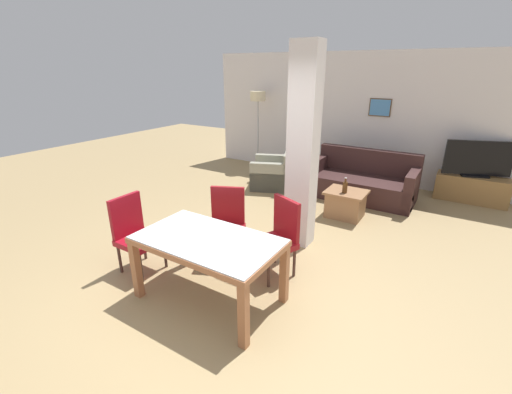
# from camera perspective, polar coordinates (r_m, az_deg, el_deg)

# --- Properties ---
(ground_plane) EXTENTS (18.00, 18.00, 0.00)m
(ground_plane) POSITION_cam_1_polar(r_m,az_deg,el_deg) (3.96, -7.52, -16.31)
(ground_plane) COLOR #9F8559
(back_wall) EXTENTS (7.20, 0.09, 2.70)m
(back_wall) POSITION_cam_1_polar(r_m,az_deg,el_deg) (7.88, 16.84, 12.48)
(back_wall) COLOR silver
(back_wall) RESTS_ON ground_plane
(divider_pillar) EXTENTS (0.36, 0.28, 2.70)m
(divider_pillar) POSITION_cam_1_polar(r_m,az_deg,el_deg) (4.60, 7.82, 7.71)
(divider_pillar) COLOR silver
(divider_pillar) RESTS_ON ground_plane
(dining_table) EXTENTS (1.50, 0.87, 0.74)m
(dining_table) POSITION_cam_1_polar(r_m,az_deg,el_deg) (3.64, -7.95, -9.03)
(dining_table) COLOR #A66642
(dining_table) RESTS_ON ground_plane
(dining_chair_head_left) EXTENTS (0.46, 0.46, 0.95)m
(dining_chair_head_left) POSITION_cam_1_polar(r_m,az_deg,el_deg) (4.43, -19.50, -5.48)
(dining_chair_head_left) COLOR maroon
(dining_chair_head_left) RESTS_ON ground_plane
(dining_chair_far_left) EXTENTS (0.61, 0.61, 0.95)m
(dining_chair_far_left) POSITION_cam_1_polar(r_m,az_deg,el_deg) (4.44, -4.96, -4.20)
(dining_chair_far_left) COLOR maroon
(dining_chair_far_left) RESTS_ON ground_plane
(dining_chair_far_right) EXTENTS (0.61, 0.61, 0.95)m
(dining_chair_far_right) POSITION_cam_1_polar(r_m,az_deg,el_deg) (4.11, 3.68, -6.37)
(dining_chair_far_right) COLOR maroon
(dining_chair_far_right) RESTS_ON ground_plane
(sofa) EXTENTS (1.94, 0.93, 0.89)m
(sofa) POSITION_cam_1_polar(r_m,az_deg,el_deg) (6.90, 17.26, 2.31)
(sofa) COLOR #39211F
(sofa) RESTS_ON ground_plane
(armchair) EXTENTS (1.11, 1.11, 0.77)m
(armchair) POSITION_cam_1_polar(r_m,az_deg,el_deg) (7.22, 3.15, 3.84)
(armchair) COLOR gray
(armchair) RESTS_ON ground_plane
(coffee_table) EXTENTS (0.65, 0.55, 0.45)m
(coffee_table) POSITION_cam_1_polar(r_m,az_deg,el_deg) (5.94, 14.66, -1.06)
(coffee_table) COLOR #956743
(coffee_table) RESTS_ON ground_plane
(bottle) EXTENTS (0.08, 0.08, 0.26)m
(bottle) POSITION_cam_1_polar(r_m,az_deg,el_deg) (5.75, 14.61, 1.64)
(bottle) COLOR #4C2D14
(bottle) RESTS_ON coffee_table
(tv_stand) EXTENTS (1.21, 0.40, 0.49)m
(tv_stand) POSITION_cam_1_polar(r_m,az_deg,el_deg) (7.56, 32.23, 1.15)
(tv_stand) COLOR olive
(tv_stand) RESTS_ON ground_plane
(tv_screen) EXTENTS (1.09, 0.43, 0.66)m
(tv_screen) POSITION_cam_1_polar(r_m,az_deg,el_deg) (7.42, 33.07, 5.28)
(tv_screen) COLOR black
(tv_screen) RESTS_ON tv_stand
(floor_lamp) EXTENTS (0.36, 0.36, 1.85)m
(floor_lamp) POSITION_cam_1_polar(r_m,az_deg,el_deg) (8.43, 0.33, 15.35)
(floor_lamp) COLOR #B7B7BC
(floor_lamp) RESTS_ON ground_plane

